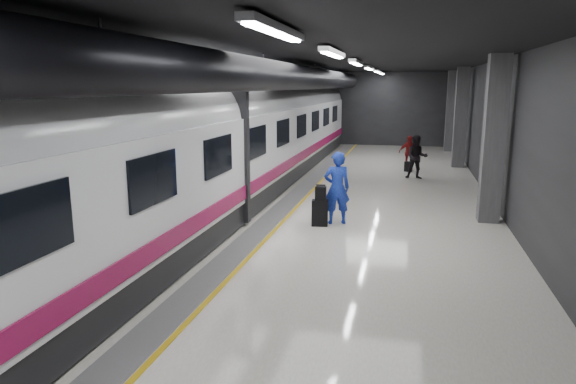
# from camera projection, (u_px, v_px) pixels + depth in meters

# --- Properties ---
(ground) EXTENTS (40.00, 40.00, 0.00)m
(ground) POSITION_uv_depth(u_px,v_px,m) (313.00, 230.00, 13.35)
(ground) COLOR white
(ground) RESTS_ON ground
(platform_hall) EXTENTS (10.02, 40.02, 4.51)m
(platform_hall) POSITION_uv_depth(u_px,v_px,m) (310.00, 91.00, 13.61)
(platform_hall) COLOR black
(platform_hall) RESTS_ON ground
(train) EXTENTS (3.05, 38.00, 4.05)m
(train) POSITION_uv_depth(u_px,v_px,m) (194.00, 147.00, 13.67)
(train) COLOR black
(train) RESTS_ON ground
(traveler_main) EXTENTS (0.83, 0.68, 1.96)m
(traveler_main) POSITION_uv_depth(u_px,v_px,m) (337.00, 188.00, 13.80)
(traveler_main) COLOR blue
(traveler_main) RESTS_ON ground
(suitcase_main) EXTENTS (0.46, 0.33, 0.70)m
(suitcase_main) POSITION_uv_depth(u_px,v_px,m) (320.00, 213.00, 13.69)
(suitcase_main) COLOR black
(suitcase_main) RESTS_ON ground
(shoulder_bag) EXTENTS (0.29, 0.16, 0.37)m
(shoulder_bag) POSITION_uv_depth(u_px,v_px,m) (321.00, 194.00, 13.54)
(shoulder_bag) COLOR black
(shoulder_bag) RESTS_ON suitcase_main
(traveler_far_a) EXTENTS (0.87, 0.69, 1.75)m
(traveler_far_a) POSITION_uv_depth(u_px,v_px,m) (417.00, 157.00, 20.52)
(traveler_far_a) COLOR black
(traveler_far_a) RESTS_ON ground
(traveler_far_b) EXTENTS (0.93, 0.52, 1.50)m
(traveler_far_b) POSITION_uv_depth(u_px,v_px,m) (409.00, 152.00, 22.91)
(traveler_far_b) COLOR maroon
(traveler_far_b) RESTS_ON ground
(suitcase_far) EXTENTS (0.35, 0.30, 0.44)m
(suitcase_far) POSITION_uv_depth(u_px,v_px,m) (408.00, 167.00, 22.34)
(suitcase_far) COLOR black
(suitcase_far) RESTS_ON ground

